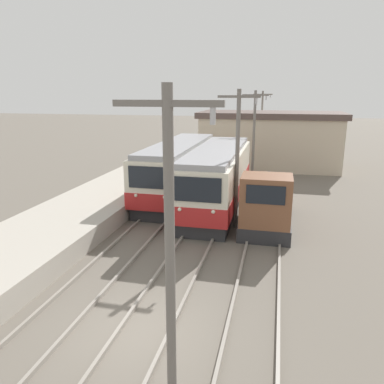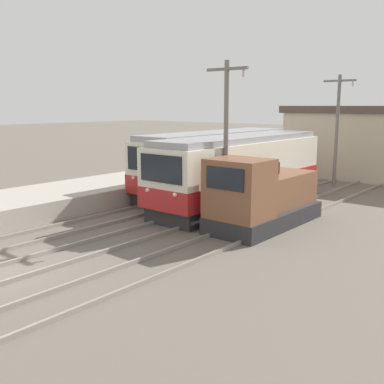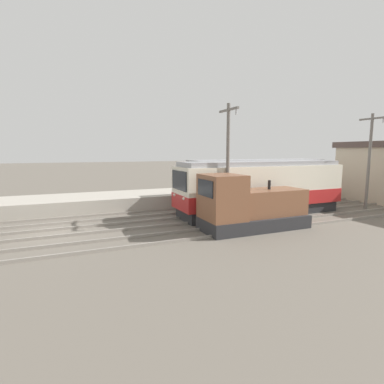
# 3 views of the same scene
# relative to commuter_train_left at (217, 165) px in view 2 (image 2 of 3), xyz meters

# --- Properties ---
(ground_plane) EXTENTS (200.00, 200.00, 0.00)m
(ground_plane) POSITION_rel_commuter_train_left_xyz_m (2.60, -14.29, -1.65)
(ground_plane) COLOR #665E54
(track_center) EXTENTS (1.54, 60.00, 0.14)m
(track_center) POSITION_rel_commuter_train_left_xyz_m (2.80, -14.29, -1.58)
(track_center) COLOR gray
(track_center) RESTS_ON ground
(track_right) EXTENTS (1.54, 60.00, 0.14)m
(track_right) POSITION_rel_commuter_train_left_xyz_m (5.80, -14.29, -1.58)
(track_right) COLOR gray
(track_right) RESTS_ON ground
(commuter_train_left) EXTENTS (2.84, 11.51, 3.53)m
(commuter_train_left) POSITION_rel_commuter_train_left_xyz_m (0.00, 0.00, 0.00)
(commuter_train_left) COLOR #28282B
(commuter_train_left) RESTS_ON ground
(commuter_train_center) EXTENTS (2.84, 11.62, 3.52)m
(commuter_train_center) POSITION_rel_commuter_train_left_xyz_m (2.80, -1.73, -0.00)
(commuter_train_center) COLOR #28282B
(commuter_train_center) RESTS_ON ground
(shunting_locomotive) EXTENTS (2.40, 5.90, 3.00)m
(shunting_locomotive) POSITION_rel_commuter_train_left_xyz_m (5.80, -4.61, -0.44)
(shunting_locomotive) COLOR #28282B
(shunting_locomotive) RESTS_ON ground
(catenary_mast_mid) EXTENTS (2.00, 0.20, 6.79)m
(catenary_mast_mid) POSITION_rel_commuter_train_left_xyz_m (4.31, -5.11, 2.06)
(catenary_mast_mid) COLOR slate
(catenary_mast_mid) RESTS_ON ground
(catenary_mast_far) EXTENTS (2.00, 0.20, 6.79)m
(catenary_mast_far) POSITION_rel_commuter_train_left_xyz_m (4.31, 6.46, 2.06)
(catenary_mast_far) COLOR slate
(catenary_mast_far) RESTS_ON ground
(station_building) EXTENTS (12.60, 6.30, 4.95)m
(station_building) POSITION_rel_commuter_train_left_xyz_m (5.39, 11.71, 0.85)
(station_building) COLOR beige
(station_building) RESTS_ON ground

